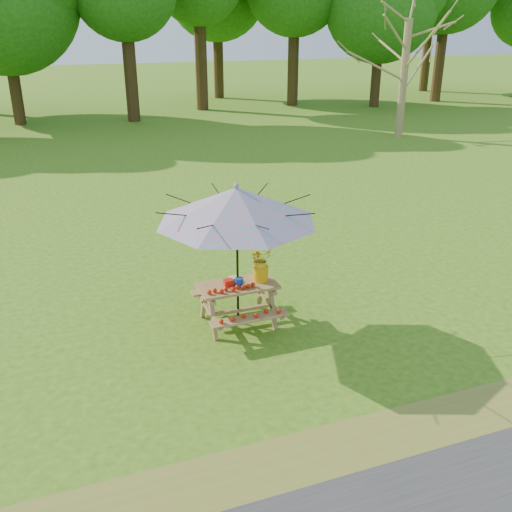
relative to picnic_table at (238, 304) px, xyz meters
name	(u,v)px	position (x,y,z in m)	size (l,w,h in m)	color
ground	(305,327)	(0.93, -0.50, -0.33)	(120.00, 120.00, 0.00)	#376613
drygrass_strip	(410,443)	(0.93, -3.30, -0.32)	(120.00, 1.20, 0.01)	olive
picnic_table	(238,304)	(0.00, 0.00, 0.00)	(1.20, 1.32, 0.67)	olive
patio_umbrella	(237,205)	(0.00, 0.00, 1.62)	(2.47, 2.47, 2.27)	black
produce_bins	(234,281)	(-0.05, 0.02, 0.40)	(0.28, 0.33, 0.13)	red
tomatoes_row	(232,289)	(-0.15, -0.18, 0.38)	(0.77, 0.13, 0.07)	red
flower_bucket	(261,263)	(0.39, 0.02, 0.63)	(0.37, 0.33, 0.54)	#E4A10C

